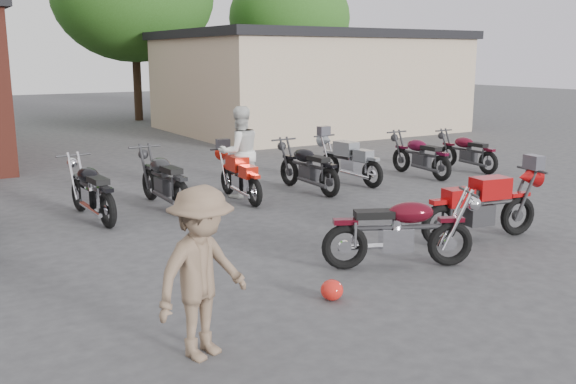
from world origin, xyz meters
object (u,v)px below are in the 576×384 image
row_bike_6 (349,158)px  person_tan (202,273)px  helmet (332,290)px  row_bike_5 (307,165)px  vintage_motorcycle (402,226)px  row_bike_3 (163,176)px  row_bike_2 (91,187)px  row_bike_7 (420,153)px  row_bike_8 (467,150)px  sportbike (483,203)px  row_bike_4 (240,174)px  person_light (240,152)px

row_bike_6 → person_tan: bearing=127.9°
helmet → row_bike_5: size_ratio=0.14×
vintage_motorcycle → helmet: 1.65m
row_bike_3 → row_bike_2: bearing=96.6°
row_bike_6 → row_bike_2: bearing=86.5°
helmet → row_bike_7: (6.49, 5.51, 0.43)m
row_bike_6 → row_bike_8: 3.55m
row_bike_8 → sportbike: bearing=134.3°
person_tan → vintage_motorcycle: bearing=-2.9°
row_bike_4 → row_bike_7: (4.93, 0.08, 0.03)m
person_tan → row_bike_2: 6.00m
row_bike_2 → person_tan: bearing=171.0°
vintage_motorcycle → sportbike: size_ratio=0.98×
person_tan → row_bike_5: 7.88m
row_bike_4 → row_bike_8: bearing=-86.1°
sportbike → row_bike_8: bearing=54.7°
row_bike_6 → person_light: bearing=84.1°
person_tan → row_bike_5: size_ratio=0.85×
person_light → row_bike_3: (-1.68, -0.06, -0.33)m
person_light → vintage_motorcycle: bearing=92.0°
row_bike_2 → row_bike_4: size_ratio=1.11×
row_bike_4 → row_bike_2: bearing=93.5°
row_bike_8 → helmet: bearing=123.1°
sportbike → helmet: sportbike is taller
row_bike_7 → row_bike_4: bearing=90.9°
person_tan → row_bike_8: bearing=11.4°
sportbike → row_bike_2: bearing=146.4°
row_bike_4 → row_bike_7: row_bike_7 is taller
row_bike_7 → sportbike: bearing=147.4°
person_tan → row_bike_8: (9.97, 6.03, -0.32)m
row_bike_4 → helmet: bearing=167.4°
row_bike_2 → row_bike_8: 9.48m
person_light → person_tan: bearing=64.1°
row_bike_2 → row_bike_8: (9.47, 0.06, -0.06)m
helmet → row_bike_4: (1.56, 5.43, 0.41)m
row_bike_6 → row_bike_8: (3.55, -0.23, -0.04)m
sportbike → row_bike_5: size_ratio=1.04×
row_bike_3 → row_bike_4: row_bike_3 is taller
row_bike_2 → row_bike_8: size_ratio=1.11×
person_tan → row_bike_5: person_tan is taller
person_light → row_bike_7: bearing=-178.1°
row_bike_4 → row_bike_5: 1.65m
person_tan → row_bike_4: (3.46, 5.98, -0.32)m
vintage_motorcycle → row_bike_8: vintage_motorcycle is taller
person_tan → row_bike_8: size_ratio=0.92×
vintage_motorcycle → row_bike_6: bearing=85.4°
row_bike_2 → row_bike_6: bearing=-91.4°
row_bike_2 → row_bike_5: size_ratio=1.02×
vintage_motorcycle → row_bike_8: size_ratio=1.11×
sportbike → row_bike_7: sportbike is taller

